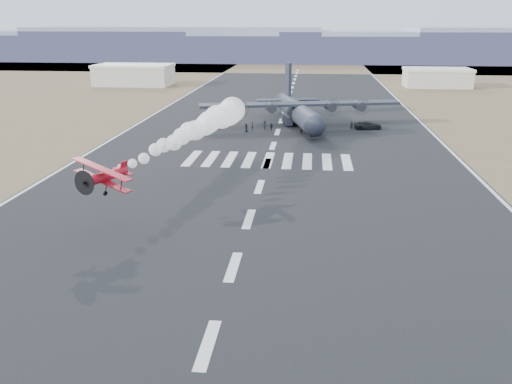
% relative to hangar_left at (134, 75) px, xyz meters
% --- Properties ---
extents(ground, '(500.00, 500.00, 0.00)m').
position_rel_hangar_left_xyz_m(ground, '(52.00, -145.00, -3.41)').
color(ground, black).
rests_on(ground, ground).
extents(scrub_far, '(500.00, 80.00, 0.00)m').
position_rel_hangar_left_xyz_m(scrub_far, '(52.00, 85.00, -3.41)').
color(scrub_far, brown).
rests_on(scrub_far, ground).
extents(runway_markings, '(60.00, 260.00, 0.01)m').
position_rel_hangar_left_xyz_m(runway_markings, '(52.00, -85.00, -3.40)').
color(runway_markings, silver).
rests_on(runway_markings, ground).
extents(ridge_seg_b, '(150.00, 50.00, 15.00)m').
position_rel_hangar_left_xyz_m(ridge_seg_b, '(-78.00, 115.00, 4.09)').
color(ridge_seg_b, '#8086A3').
rests_on(ridge_seg_b, ground).
extents(ridge_seg_c, '(150.00, 50.00, 17.00)m').
position_rel_hangar_left_xyz_m(ridge_seg_c, '(-13.00, 115.00, 5.09)').
color(ridge_seg_c, '#8086A3').
rests_on(ridge_seg_c, ground).
extents(ridge_seg_d, '(150.00, 50.00, 13.00)m').
position_rel_hangar_left_xyz_m(ridge_seg_d, '(52.00, 115.00, 3.09)').
color(ridge_seg_d, '#8086A3').
rests_on(ridge_seg_d, ground).
extents(ridge_seg_e, '(150.00, 50.00, 15.00)m').
position_rel_hangar_left_xyz_m(ridge_seg_e, '(117.00, 115.00, 4.09)').
color(ridge_seg_e, '#8086A3').
rests_on(ridge_seg_e, ground).
extents(hangar_left, '(24.50, 14.50, 6.70)m').
position_rel_hangar_left_xyz_m(hangar_left, '(0.00, 0.00, 0.00)').
color(hangar_left, '#BCB5A7').
rests_on(hangar_left, ground).
extents(hangar_right, '(20.50, 12.50, 5.90)m').
position_rel_hangar_left_xyz_m(hangar_right, '(98.00, 5.00, -0.40)').
color(hangar_right, '#BCB5A7').
rests_on(hangar_right, ground).
extents(aerobatic_biplane, '(6.75, 6.26, 3.30)m').
position_rel_hangar_left_xyz_m(aerobatic_biplane, '(38.31, -126.50, 2.61)').
color(aerobatic_biplane, red).
extents(smoke_trail, '(9.20, 38.79, 4.28)m').
position_rel_hangar_left_xyz_m(smoke_trail, '(44.10, -95.03, 2.90)').
color(smoke_trail, white).
extents(transport_aircraft, '(40.27, 32.93, 11.71)m').
position_rel_hangar_left_xyz_m(transport_aircraft, '(55.62, -64.84, -0.39)').
color(transport_aircraft, '#1D222C').
rests_on(transport_aircraft, ground).
extents(support_vehicle, '(5.67, 3.17, 1.50)m').
position_rel_hangar_left_xyz_m(support_vehicle, '(69.62, -68.22, -2.66)').
color(support_vehicle, black).
rests_on(support_vehicle, ground).
extents(crew_a, '(0.47, 0.57, 1.57)m').
position_rel_hangar_left_xyz_m(crew_a, '(46.96, -71.37, -2.62)').
color(crew_a, black).
rests_on(crew_a, ground).
extents(crew_b, '(1.05, 1.05, 1.89)m').
position_rel_hangar_left_xyz_m(crew_b, '(59.78, -73.64, -2.46)').
color(crew_b, black).
rests_on(crew_b, ground).
extents(crew_c, '(1.18, 0.98, 1.67)m').
position_rel_hangar_left_xyz_m(crew_c, '(49.25, -70.34, -2.57)').
color(crew_c, black).
rests_on(crew_c, ground).
extents(crew_d, '(0.93, 1.05, 1.61)m').
position_rel_hangar_left_xyz_m(crew_d, '(50.73, -72.05, -2.60)').
color(crew_d, black).
rests_on(crew_d, ground).
extents(crew_e, '(0.90, 0.89, 1.61)m').
position_rel_hangar_left_xyz_m(crew_e, '(45.94, -73.45, -2.60)').
color(crew_e, black).
rests_on(crew_e, ground).
extents(crew_f, '(0.78, 1.79, 1.86)m').
position_rel_hangar_left_xyz_m(crew_f, '(59.55, -69.84, -2.48)').
color(crew_f, black).
rests_on(crew_f, ground).
extents(crew_g, '(0.66, 0.56, 1.68)m').
position_rel_hangar_left_xyz_m(crew_g, '(66.31, -69.07, -2.57)').
color(crew_g, black).
rests_on(crew_g, ground).
extents(crew_h, '(0.94, 0.96, 1.72)m').
position_rel_hangar_left_xyz_m(crew_h, '(56.62, -74.00, -2.55)').
color(crew_h, black).
rests_on(crew_h, ground).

